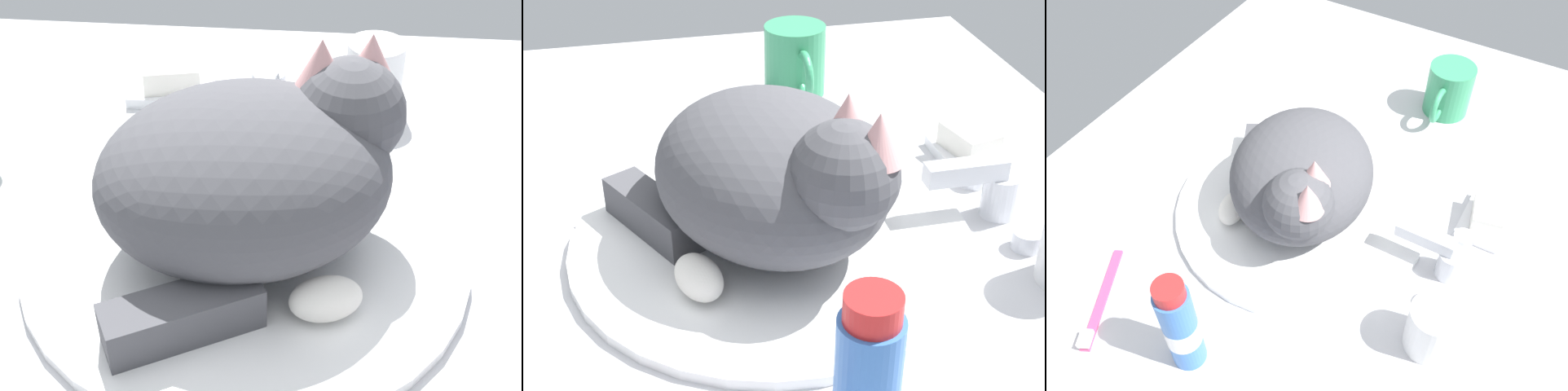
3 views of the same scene
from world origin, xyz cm
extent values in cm
cube|color=silver|center=(0.00, 0.00, -1.50)|extent=(110.00, 82.50, 3.00)
cylinder|color=white|center=(0.00, 0.00, 0.50)|extent=(36.96, 36.96, 1.01)
cylinder|color=silver|center=(0.00, 22.64, 2.19)|extent=(3.60, 3.60, 4.38)
cube|color=silver|center=(0.00, 18.65, 5.38)|extent=(2.00, 7.99, 2.00)
cylinder|color=silver|center=(-5.78, 22.64, 0.90)|extent=(2.80, 2.80, 1.80)
cylinder|color=silver|center=(5.78, 22.64, 0.90)|extent=(2.80, 2.80, 1.80)
ellipsoid|color=#4C4C51|center=(0.00, 0.00, 7.72)|extent=(28.37, 25.98, 13.42)
sphere|color=#4C4C51|center=(7.88, 4.13, 11.41)|extent=(11.30, 11.30, 8.95)
ellipsoid|color=white|center=(6.18, 3.58, 9.40)|extent=(7.06, 6.49, 4.92)
cone|color=#DB9E9E|center=(5.48, 5.00, 15.22)|extent=(5.08, 5.08, 4.03)
cone|color=#DB9E9E|center=(9.31, 6.25, 15.22)|extent=(5.08, 5.08, 4.03)
cube|color=#4C4C51|center=(-3.36, -10.42, 2.81)|extent=(11.94, 8.65, 3.61)
ellipsoid|color=white|center=(6.80, -7.60, 2.63)|extent=(6.44, 5.16, 3.25)
cylinder|color=#389966|center=(-32.38, 10.00, 4.44)|extent=(7.69, 7.69, 8.88)
torus|color=#389966|center=(-27.33, 10.00, 4.44)|extent=(5.97, 1.00, 5.97)
cylinder|color=white|center=(11.00, 24.10, 3.72)|extent=(6.06, 6.06, 7.44)
cube|color=white|center=(-10.73, 24.22, 0.60)|extent=(9.00, 6.40, 1.20)
cube|color=white|center=(-10.73, 24.22, 2.52)|extent=(6.78, 5.40, 2.63)
cylinder|color=#3870C6|center=(26.73, 0.31, 6.71)|extent=(4.02, 4.02, 13.41)
cylinder|color=white|center=(26.73, 0.31, 6.03)|extent=(4.10, 4.10, 3.35)
cylinder|color=red|center=(26.73, 0.31, 14.31)|extent=(3.41, 3.41, 1.80)
cube|color=#D83F72|center=(26.12, -14.76, 0.40)|extent=(13.83, 7.86, 0.80)
cube|color=white|center=(31.78, -11.86, 1.20)|extent=(2.61, 2.28, 0.80)
camera|label=1|loc=(5.67, -46.60, 43.07)|focal=51.98mm
camera|label=2|loc=(57.91, -12.21, 42.40)|focal=54.02mm
camera|label=3|loc=(45.99, 27.38, 62.98)|focal=38.38mm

